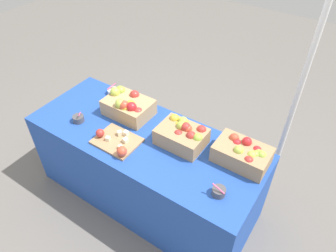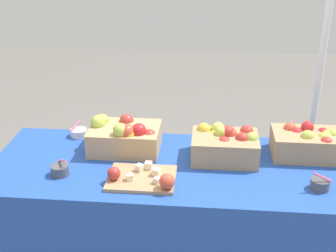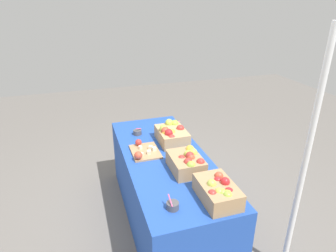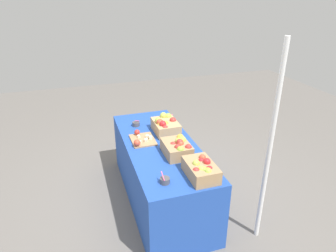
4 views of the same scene
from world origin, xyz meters
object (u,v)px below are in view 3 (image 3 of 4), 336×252
object	(u,v)px
apple_crate_right	(172,134)
cutting_board_front	(143,151)
apple_crate_middle	(187,162)
tent_pole	(304,167)
sample_bowl_far	(137,132)
apple_crate_left	(218,191)
sample_bowl_mid	(173,206)
sample_bowl_near	(176,127)

from	to	relation	value
apple_crate_right	cutting_board_front	distance (m)	0.37
apple_crate_middle	tent_pole	bearing A→B (deg)	48.09
apple_crate_middle	sample_bowl_far	bearing A→B (deg)	-162.83
apple_crate_left	sample_bowl_mid	bearing A→B (deg)	-91.06
sample_bowl_far	tent_pole	distance (m)	1.72
apple_crate_middle	sample_bowl_mid	distance (m)	0.53
apple_crate_right	cutting_board_front	world-z (taller)	apple_crate_right
apple_crate_left	sample_bowl_near	xyz separation A→B (m)	(-1.31, 0.12, -0.06)
apple_crate_left	sample_bowl_near	world-z (taller)	apple_crate_left
apple_crate_middle	tent_pole	size ratio (longest dim) A/B	0.18
apple_crate_middle	cutting_board_front	world-z (taller)	apple_crate_middle
apple_crate_left	cutting_board_front	distance (m)	0.93
sample_bowl_mid	tent_pole	size ratio (longest dim) A/B	0.05
apple_crate_middle	sample_bowl_near	distance (m)	0.88
apple_crate_right	sample_bowl_near	world-z (taller)	apple_crate_right
tent_pole	apple_crate_left	bearing A→B (deg)	-103.78
apple_crate_middle	sample_bowl_mid	xyz separation A→B (m)	(0.45, -0.27, -0.05)
sample_bowl_near	sample_bowl_far	distance (m)	0.45
tent_pole	apple_crate_middle	bearing A→B (deg)	-131.91
apple_crate_middle	apple_crate_right	world-z (taller)	apple_crate_right
apple_crate_middle	cutting_board_front	size ratio (longest dim) A/B	1.04
apple_crate_left	apple_crate_right	bearing A→B (deg)	-178.41
cutting_board_front	sample_bowl_near	xyz separation A→B (m)	(-0.45, 0.48, -0.00)
sample_bowl_near	sample_bowl_mid	size ratio (longest dim) A/B	0.98
sample_bowl_far	tent_pole	xyz separation A→B (m)	(1.43, 0.92, 0.23)
apple_crate_left	tent_pole	size ratio (longest dim) A/B	0.19
cutting_board_front	sample_bowl_far	bearing A→B (deg)	175.81
sample_bowl_near	tent_pole	world-z (taller)	tent_pole
apple_crate_right	sample_bowl_near	distance (m)	0.34
apple_crate_right	sample_bowl_mid	size ratio (longest dim) A/B	3.75
sample_bowl_far	sample_bowl_near	bearing A→B (deg)	93.48
tent_pole	apple_crate_right	bearing A→B (deg)	-151.65
apple_crate_left	apple_crate_middle	size ratio (longest dim) A/B	1.08
apple_crate_left	cutting_board_front	world-z (taller)	apple_crate_left
sample_bowl_near	sample_bowl_far	world-z (taller)	sample_bowl_far
apple_crate_right	sample_bowl_far	world-z (taller)	apple_crate_right
sample_bowl_mid	cutting_board_front	bearing A→B (deg)	-179.10
apple_crate_middle	sample_bowl_far	distance (m)	0.87
sample_bowl_mid	apple_crate_right	bearing A→B (deg)	162.35
sample_bowl_far	tent_pole	world-z (taller)	tent_pole
cutting_board_front	tent_pole	bearing A→B (deg)	43.60
apple_crate_left	apple_crate_middle	bearing A→B (deg)	-171.01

